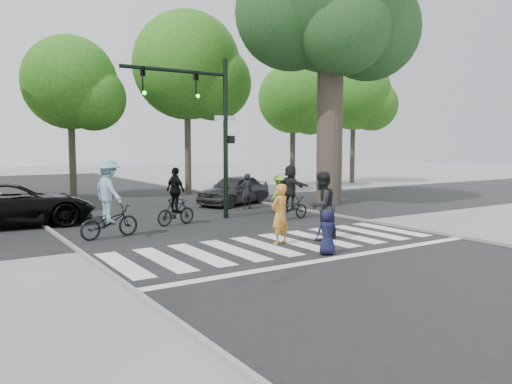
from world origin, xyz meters
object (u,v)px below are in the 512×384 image
at_px(eucalyptus, 329,8).
at_px(cyclist_right, 291,195).
at_px(cyclist_mid, 176,202).
at_px(car_grey, 234,190).
at_px(pedestrian_child, 327,232).
at_px(pedestrian_adult, 322,206).
at_px(cyclist_left, 109,204).
at_px(traffic_signal, 205,115).
at_px(car_suv, 11,205).
at_px(pedestrian_woman, 280,214).

distance_m(eucalyptus, cyclist_right, 9.77).
xyz_separation_m(cyclist_mid, car_grey, (4.75, 4.10, -0.13)).
bearing_deg(pedestrian_child, cyclist_right, -100.83).
height_order(pedestrian_child, cyclist_mid, cyclist_mid).
distance_m(eucalyptus, pedestrian_adult, 12.23).
xyz_separation_m(cyclist_mid, cyclist_right, (4.18, -1.08, 0.09)).
xyz_separation_m(pedestrian_adult, cyclist_left, (-5.14, 3.71, 0.02)).
height_order(traffic_signal, cyclist_left, traffic_signal).
distance_m(cyclist_right, car_suv, 9.83).
relative_size(pedestrian_child, car_grey, 0.29).
relative_size(traffic_signal, pedestrian_woman, 3.50).
relative_size(cyclist_right, car_suv, 0.38).
bearing_deg(pedestrian_adult, cyclist_mid, -77.40).
bearing_deg(pedestrian_woman, car_grey, -126.06).
bearing_deg(cyclist_left, pedestrian_child, -53.24).
relative_size(pedestrian_adult, cyclist_mid, 1.00).
xyz_separation_m(eucalyptus, cyclist_left, (-11.28, -3.13, -8.05)).
relative_size(traffic_signal, cyclist_left, 2.52).
height_order(pedestrian_woman, cyclist_left, cyclist_left).
bearing_deg(pedestrian_woman, traffic_signal, -107.23).
relative_size(pedestrian_woman, cyclist_left, 0.72).
bearing_deg(car_suv, cyclist_right, -109.65).
xyz_separation_m(eucalyptus, cyclist_right, (-4.43, -3.04, -8.16)).
bearing_deg(pedestrian_child, eucalyptus, -113.66).
xyz_separation_m(cyclist_right, car_suv, (-9.04, 3.86, -0.16)).
bearing_deg(car_suv, pedestrian_woman, -138.00).
xyz_separation_m(pedestrian_woman, cyclist_right, (3.08, 3.62, 0.06)).
relative_size(cyclist_left, cyclist_mid, 1.17).
bearing_deg(cyclist_mid, pedestrian_woman, -76.89).
relative_size(eucalyptus, cyclist_left, 5.46).
height_order(pedestrian_adult, car_grey, pedestrian_adult).
bearing_deg(eucalyptus, cyclist_left, -164.51).
xyz_separation_m(traffic_signal, pedestrian_woman, (-0.34, -5.19, -3.04)).
bearing_deg(pedestrian_child, car_grey, -90.81).
distance_m(cyclist_mid, car_grey, 6.27).
bearing_deg(pedestrian_child, pedestrian_adult, -108.98).
height_order(eucalyptus, pedestrian_child, eucalyptus).
distance_m(cyclist_mid, car_suv, 5.60).
bearing_deg(car_grey, cyclist_right, -29.76).
xyz_separation_m(eucalyptus, pedestrian_child, (-7.32, -8.44, -8.50)).
bearing_deg(car_suv, pedestrian_child, -142.92).
distance_m(pedestrian_adult, cyclist_left, 6.34).
height_order(pedestrian_child, cyclist_right, cyclist_right).
bearing_deg(cyclist_mid, car_suv, 150.23).
distance_m(eucalyptus, car_suv, 15.85).
relative_size(pedestrian_child, cyclist_left, 0.49).
distance_m(eucalyptus, pedestrian_child, 14.03).
distance_m(traffic_signal, pedestrian_child, 7.72).
height_order(pedestrian_child, car_grey, car_grey).
relative_size(pedestrian_woman, car_suv, 0.31).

